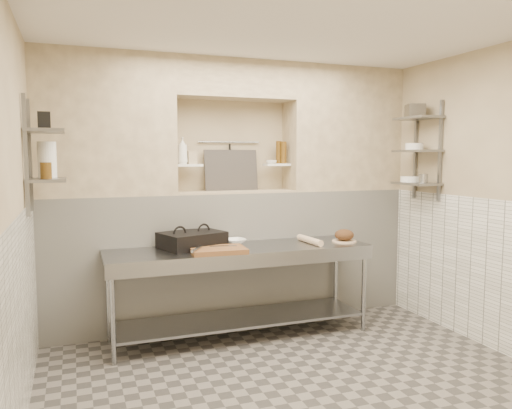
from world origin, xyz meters
name	(u,v)px	position (x,y,z in m)	size (l,w,h in m)	color
floor	(303,392)	(0.00, 0.00, -0.05)	(4.00, 3.90, 0.10)	#67605B
ceiling	(306,11)	(0.00, 0.00, 2.85)	(4.00, 3.90, 0.10)	silver
wall_left	(3,220)	(-2.05, 0.00, 1.40)	(0.10, 3.90, 2.80)	#C2AF89
wall_right	(510,200)	(2.05, 0.00, 1.40)	(0.10, 3.90, 2.80)	#C2AF89
wall_back	(227,191)	(0.00, 2.00, 1.40)	(4.00, 0.10, 2.80)	#C2AF89
backwall_lower	(234,256)	(0.00, 1.75, 0.70)	(4.00, 0.40, 1.40)	white
alcove_sill	(234,192)	(0.00, 1.75, 1.41)	(1.30, 0.40, 0.02)	#C2AF89
backwall_pillar_left	(105,125)	(-1.33, 1.75, 2.10)	(1.35, 0.40, 1.40)	#C2AF89
backwall_pillar_right	(342,130)	(1.33, 1.75, 2.10)	(1.35, 0.40, 1.40)	#C2AF89
backwall_header	(234,80)	(0.00, 1.75, 2.60)	(1.30, 0.40, 0.40)	#C2AF89
wainscot_left	(19,330)	(-1.99, 0.00, 0.70)	(0.02, 3.90, 1.40)	white
wainscot_right	(502,277)	(1.99, 0.00, 0.70)	(0.02, 3.90, 1.40)	white
alcove_shelf_left	(188,165)	(-0.50, 1.75, 1.70)	(0.28, 0.16, 0.03)	white
alcove_shelf_right	(277,165)	(0.50, 1.75, 1.70)	(0.28, 0.16, 0.03)	white
utensil_rail	(229,142)	(0.00, 1.92, 1.95)	(0.02, 0.02, 0.70)	gray
hanging_steel	(230,157)	(0.00, 1.90, 1.78)	(0.02, 0.02, 0.30)	black
splash_panel	(231,170)	(0.00, 1.85, 1.64)	(0.60, 0.02, 0.45)	#383330
shelf_rail_left_a	(30,156)	(-1.98, 1.25, 1.80)	(0.03, 0.03, 0.95)	slate
shelf_rail_left_b	(26,155)	(-1.98, 0.85, 1.80)	(0.03, 0.03, 0.95)	slate
wall_shelf_left_lower	(47,180)	(-1.84, 1.05, 1.60)	(0.30, 0.50, 0.03)	slate
wall_shelf_left_upper	(45,131)	(-1.84, 1.05, 2.00)	(0.30, 0.50, 0.03)	slate
shelf_rail_right_a	(416,151)	(1.98, 1.25, 1.85)	(0.03, 0.03, 1.05)	slate
shelf_rail_right_b	(440,151)	(1.98, 0.85, 1.85)	(0.03, 0.03, 1.05)	slate
wall_shelf_right_lower	(416,184)	(1.84, 1.05, 1.50)	(0.30, 0.50, 0.03)	slate
wall_shelf_right_mid	(417,151)	(1.84, 1.05, 1.85)	(0.30, 0.50, 0.03)	slate
wall_shelf_right_upper	(418,118)	(1.84, 1.05, 2.20)	(0.30, 0.50, 0.03)	slate
prep_table	(241,273)	(-0.12, 1.18, 0.64)	(2.60, 0.70, 0.90)	gray
panini_press	(192,240)	(-0.57, 1.33, 0.98)	(0.68, 0.59, 0.16)	black
cutting_board	(218,250)	(-0.39, 1.02, 0.92)	(0.51, 0.35, 0.05)	brown
knife_blade	(223,246)	(-0.33, 1.07, 0.95)	(0.25, 0.03, 0.01)	gray
tongs	(197,249)	(-0.61, 0.97, 0.96)	(0.03, 0.03, 0.28)	gray
mixing_bowl	(235,241)	(-0.10, 1.41, 0.93)	(0.21, 0.21, 0.05)	white
rolling_pin	(310,240)	(0.63, 1.16, 0.93)	(0.07, 0.07, 0.44)	beige
bread_board	(344,241)	(1.01, 1.12, 0.91)	(0.25, 0.25, 0.01)	beige
bread_loaf	(344,235)	(1.01, 1.12, 0.97)	(0.20, 0.20, 0.12)	#4C2D19
bottle_soap	(182,151)	(-0.56, 1.74, 1.85)	(0.11, 0.11, 0.28)	white
jar_alcove	(192,158)	(-0.46, 1.75, 1.78)	(0.09, 0.09, 0.13)	#C2AF89
bowl_alcove	(271,162)	(0.43, 1.73, 1.73)	(0.12, 0.12, 0.04)	white
condiment_a	(284,153)	(0.58, 1.74, 1.83)	(0.07, 0.07, 0.24)	#4D320E
condiment_b	(279,152)	(0.54, 1.78, 1.84)	(0.06, 0.06, 0.25)	#4D320E
condiment_c	(282,158)	(0.58, 1.79, 1.77)	(0.07, 0.07, 0.12)	white
jug_left	(47,160)	(-1.84, 1.22, 1.76)	(0.15, 0.15, 0.30)	white
jar_left	(46,171)	(-1.84, 0.95, 1.68)	(0.09, 0.09, 0.13)	#4D320E
box_left_upper	(44,120)	(-1.84, 0.97, 2.08)	(0.10, 0.10, 0.14)	black
bowl_right	(410,179)	(1.84, 1.16, 1.54)	(0.20, 0.20, 0.06)	white
canister_right	(423,178)	(1.84, 0.94, 1.56)	(0.10, 0.10, 0.10)	gray
bowl_right_mid	(414,147)	(1.84, 1.10, 1.90)	(0.19, 0.19, 0.07)	white
basket_right	(415,111)	(1.84, 1.11, 2.28)	(0.18, 0.21, 0.14)	gray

